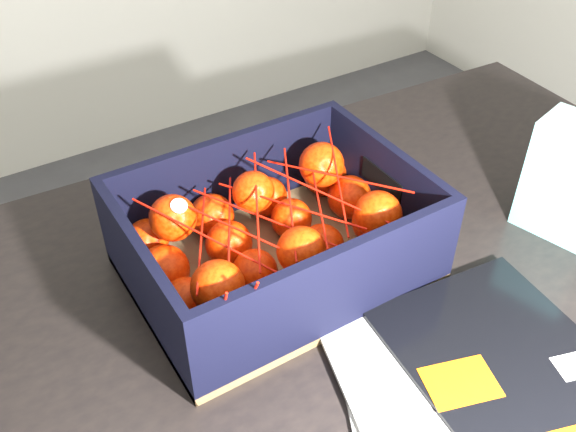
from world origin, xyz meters
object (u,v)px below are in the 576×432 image
produce_crate (275,244)px  retail_carton (571,180)px  table (356,343)px  magazine_stack (473,395)px

produce_crate → retail_carton: bearing=-19.4°
table → magazine_stack: bearing=-88.5°
magazine_stack → produce_crate: (-0.07, 0.28, 0.03)m
table → retail_carton: bearing=-7.8°
table → magazine_stack: magazine_stack is taller
magazine_stack → retail_carton: (0.30, 0.15, 0.07)m
magazine_stack → produce_crate: size_ratio=1.02×
table → produce_crate: size_ratio=3.51×
magazine_stack → produce_crate: bearing=104.9°
table → magazine_stack: (0.00, -0.19, 0.11)m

